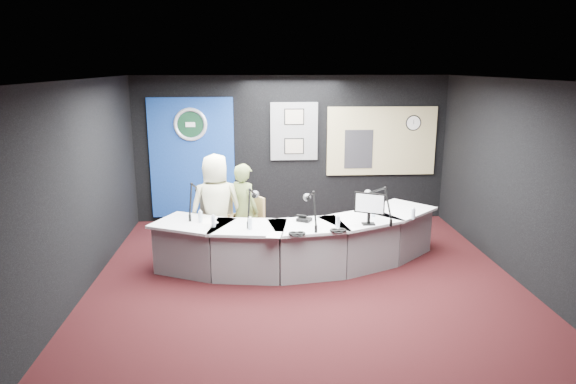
{
  "coord_description": "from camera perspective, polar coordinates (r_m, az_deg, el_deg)",
  "views": [
    {
      "loc": [
        -0.67,
        -6.77,
        2.98
      ],
      "look_at": [
        -0.2,
        0.8,
        1.1
      ],
      "focal_mm": 32.0,
      "sensor_mm": 36.0,
      "label": 1
    }
  ],
  "objects": [
    {
      "name": "wall_clock",
      "position": [
        10.23,
        13.77,
        7.47
      ],
      "size": [
        0.28,
        0.01,
        0.28
      ],
      "primitive_type": "cylinder",
      "rotation": [
        1.57,
        0.0,
        0.0
      ],
      "color": "white",
      "rests_on": "booth_window_frame"
    },
    {
      "name": "draped_jacket",
      "position": [
        8.4,
        -7.99,
        -2.55
      ],
      "size": [
        0.5,
        0.12,
        0.7
      ],
      "primitive_type": "cube",
      "rotation": [
        0.0,
        0.0,
        -0.03
      ],
      "color": "slate",
      "rests_on": "armchair_left"
    },
    {
      "name": "boom_mic_c",
      "position": [
        7.27,
        2.61,
        -1.5
      ],
      "size": [
        0.19,
        0.74,
        0.6
      ],
      "primitive_type": null,
      "color": "black",
      "rests_on": "broadcast_desk"
    },
    {
      "name": "boom_mic_b",
      "position": [
        7.45,
        -4.06,
        -1.14
      ],
      "size": [
        0.22,
        0.73,
        0.6
      ],
      "primitive_type": null,
      "color": "black",
      "rests_on": "broadcast_desk"
    },
    {
      "name": "wall_left",
      "position": [
        7.34,
        -21.98,
        0.45
      ],
      "size": [
        0.02,
        6.0,
        2.8
      ],
      "primitive_type": "cube",
      "color": "black",
      "rests_on": "ground"
    },
    {
      "name": "framed_photo_lower",
      "position": [
        9.86,
        0.69,
        5.11
      ],
      "size": [
        0.34,
        0.02,
        0.27
      ],
      "primitive_type": "cube",
      "color": "gray",
      "rests_on": "pinboard"
    },
    {
      "name": "broadcast_desk",
      "position": [
        7.8,
        1.22,
        -5.6
      ],
      "size": [
        4.5,
        1.9,
        0.75
      ],
      "primitive_type": null,
      "color": "silver",
      "rests_on": "ground"
    },
    {
      "name": "armchair_right",
      "position": [
        8.23,
        -4.84,
        -3.93
      ],
      "size": [
        0.72,
        0.72,
        0.93
      ],
      "primitive_type": null,
      "rotation": [
        0.0,
        0.0,
        -1.01
      ],
      "color": "#9D7A48",
      "rests_on": "ground"
    },
    {
      "name": "equipment_rack",
      "position": [
        10.04,
        7.85,
        4.73
      ],
      "size": [
        0.55,
        0.02,
        0.75
      ],
      "primitive_type": "cube",
      "color": "black",
      "rests_on": "booth_window_frame"
    },
    {
      "name": "paper_stack",
      "position": [
        7.65,
        -8.93,
        -3.18
      ],
      "size": [
        0.33,
        0.39,
        0.0
      ],
      "primitive_type": "cube",
      "rotation": [
        0.0,
        0.0,
        0.37
      ],
      "color": "white",
      "rests_on": "broadcast_desk"
    },
    {
      "name": "desk_phone",
      "position": [
        7.55,
        1.81,
        -3.07
      ],
      "size": [
        0.25,
        0.23,
        0.05
      ],
      "primitive_type": "cube",
      "rotation": [
        0.0,
        0.0,
        -0.5
      ],
      "color": "black",
      "rests_on": "broadcast_desk"
    },
    {
      "name": "notepad",
      "position": [
        6.96,
        -1.54,
        -4.78
      ],
      "size": [
        0.24,
        0.3,
        0.0
      ],
      "primitive_type": "cube",
      "rotation": [
        0.0,
        0.0,
        -0.18
      ],
      "color": "white",
      "rests_on": "broadcast_desk"
    },
    {
      "name": "person_man",
      "position": [
        8.1,
        -7.97,
        -1.61
      ],
      "size": [
        0.89,
        0.66,
        1.66
      ],
      "primitive_type": "imported",
      "rotation": [
        0.0,
        0.0,
        3.31
      ],
      "color": "beige",
      "rests_on": "ground"
    },
    {
      "name": "backdrop_panel",
      "position": [
        9.97,
        -10.6,
        3.69
      ],
      "size": [
        1.6,
        0.05,
        2.3
      ],
      "primitive_type": "cube",
      "color": "navy",
      "rests_on": "wall_back"
    },
    {
      "name": "ground",
      "position": [
        7.43,
        1.95,
        -9.74
      ],
      "size": [
        6.0,
        6.0,
        0.0
      ],
      "primitive_type": "plane",
      "color": "black",
      "rests_on": "ground"
    },
    {
      "name": "framed_photo_upper",
      "position": [
        9.79,
        0.7,
        8.35
      ],
      "size": [
        0.34,
        0.02,
        0.27
      ],
      "primitive_type": "cube",
      "color": "gray",
      "rests_on": "pinboard"
    },
    {
      "name": "person_woman",
      "position": [
        8.15,
        -4.88,
        -2.01
      ],
      "size": [
        0.65,
        0.63,
        1.5
      ],
      "primitive_type": "imported",
      "rotation": [
        0.0,
        0.0,
        2.4
      ],
      "color": "olive",
      "rests_on": "ground"
    },
    {
      "name": "wall_right",
      "position": [
        7.86,
        24.37,
        1.07
      ],
      "size": [
        0.02,
        6.0,
        2.8
      ],
      "primitive_type": "cube",
      "color": "black",
      "rests_on": "ground"
    },
    {
      "name": "water_bottles",
      "position": [
        7.46,
        2.31,
        -2.77
      ],
      "size": [
        3.21,
        0.57,
        0.18
      ],
      "primitive_type": null,
      "color": "silver",
      "rests_on": "broadcast_desk"
    },
    {
      "name": "headphones_near",
      "position": [
        7.12,
        5.59,
        -4.26
      ],
      "size": [
        0.21,
        0.21,
        0.03
      ],
      "primitive_type": "torus",
      "color": "black",
      "rests_on": "broadcast_desk"
    },
    {
      "name": "ceiling",
      "position": [
        6.81,
        2.15,
        12.39
      ],
      "size": [
        6.0,
        6.0,
        0.02
      ],
      "primitive_type": "cube",
      "color": "silver",
      "rests_on": "ground"
    },
    {
      "name": "computer_monitor",
      "position": [
        7.4,
        9.01,
        -1.22
      ],
      "size": [
        0.44,
        0.24,
        0.32
      ],
      "primitive_type": "cube",
      "rotation": [
        0.0,
        0.0,
        -0.46
      ],
      "color": "black",
      "rests_on": "broadcast_desk"
    },
    {
      "name": "agency_seal",
      "position": [
        9.84,
        -10.8,
        7.38
      ],
      "size": [
        0.63,
        0.07,
        0.63
      ],
      "primitive_type": "torus",
      "rotation": [
        1.57,
        0.0,
        0.0
      ],
      "color": "silver",
      "rests_on": "backdrop_panel"
    },
    {
      "name": "armchair_left",
      "position": [
        8.21,
        -7.88,
        -4.22
      ],
      "size": [
        0.52,
        0.52,
        0.89
      ],
      "primitive_type": null,
      "rotation": [
        0.0,
        0.0,
        -0.03
      ],
      "color": "#9D7A48",
      "rests_on": "ground"
    },
    {
      "name": "headphones_far",
      "position": [
        6.96,
        1.0,
        -4.63
      ],
      "size": [
        0.22,
        0.22,
        0.04
      ],
      "primitive_type": "torus",
      "color": "black",
      "rests_on": "broadcast_desk"
    },
    {
      "name": "seal_center",
      "position": [
        9.84,
        -10.79,
        7.38
      ],
      "size": [
        0.48,
        0.01,
        0.48
      ],
      "primitive_type": "cylinder",
      "rotation": [
        1.57,
        0.0,
        0.0
      ],
      "color": "black",
      "rests_on": "backdrop_panel"
    },
    {
      "name": "booth_window_frame",
      "position": [
        10.14,
        10.35,
        5.59
      ],
      "size": [
        2.12,
        0.06,
        1.32
      ],
      "primitive_type": "cube",
      "color": "tan",
      "rests_on": "wall_back"
    },
    {
      "name": "boom_mic_d",
      "position": [
        7.63,
        10.11,
        -0.96
      ],
      "size": [
        0.34,
        0.7,
        0.6
      ],
      "primitive_type": null,
      "color": "black",
      "rests_on": "broadcast_desk"
    },
    {
      "name": "booth_glow",
      "position": [
        10.13,
        10.36,
        5.58
      ],
      "size": [
        2.0,
        0.02,
        1.2
      ],
      "primitive_type": "cube",
      "color": "#FFD8A1",
      "rests_on": "booth_window_frame"
    },
    {
      "name": "wall_front",
      "position": [
        4.15,
        6.07,
        -8.6
      ],
      "size": [
        6.0,
        0.02,
        2.8
      ],
      "primitive_type": "cube",
      "color": "black",
      "rests_on": "ground"
    },
    {
      "name": "wall_back",
      "position": [
        9.92,
        0.37,
        4.76
      ],
      "size": [
        6.0,
        0.02,
        2.8
      ],
      "primitive_type": "cube",
      "color": "black",
      "rests_on": "ground"
    },
    {
      "name": "boom_mic_a",
      "position": [
        7.9,
        -10.38,
        -0.47
      ],
      "size": [
        0.2,
        0.74,
        0.6
      ],
      "primitive_type": null,
      "color": "black",
      "rests_on": "broadcast_desk"
    },
    {
      "name": "pinboard",
      "position": [
        9.85,
        0.68,
        6.75
      ],
      "size": [
        0.9,
        0.04,
        1.1
      ],
      "primitive_type": "cube",
      "color": "slate",
      "rests_on": "wall_back"
    }
  ]
}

